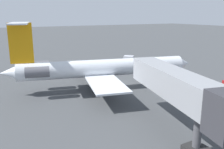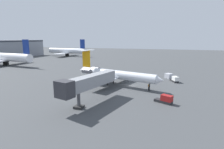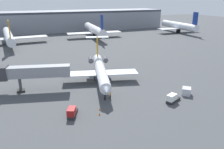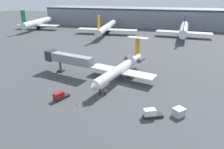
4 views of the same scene
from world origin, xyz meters
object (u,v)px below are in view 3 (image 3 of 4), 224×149
(jet_bridge, at_px, (30,72))
(traffic_cone_near, at_px, (100,109))
(parked_airliner_west_mid, at_px, (8,36))
(traffic_cone_mid, at_px, (99,114))
(parked_airliner_centre, at_px, (94,30))
(ground_crew_marshaller, at_px, (110,95))
(baggage_tug_lead, at_px, (172,99))
(baggage_tug_trailing, at_px, (72,112))
(cargo_container_uld, at_px, (186,91))
(regional_jet, at_px, (100,69))
(parked_airliner_east_mid, at_px, (179,26))

(jet_bridge, distance_m, traffic_cone_near, 20.34)
(jet_bridge, distance_m, parked_airliner_west_mid, 64.98)
(traffic_cone_mid, distance_m, parked_airliner_centre, 88.99)
(jet_bridge, xyz_separation_m, ground_crew_marshaller, (16.07, -11.29, -3.96))
(ground_crew_marshaller, distance_m, baggage_tug_lead, 13.66)
(baggage_tug_trailing, height_order, cargo_container_uld, baggage_tug_trailing)
(jet_bridge, bearing_deg, cargo_container_uld, -25.99)
(baggage_tug_lead, relative_size, traffic_cone_mid, 7.67)
(regional_jet, xyz_separation_m, traffic_cone_mid, (-6.53, -17.52, -3.23))
(baggage_tug_lead, xyz_separation_m, traffic_cone_mid, (-16.59, 0.59, -0.56))
(cargo_container_uld, xyz_separation_m, parked_airliner_centre, (5.05, 83.19, 3.59))
(baggage_tug_lead, xyz_separation_m, traffic_cone_near, (-15.87, 2.45, -0.56))
(baggage_tug_lead, relative_size, cargo_container_uld, 1.42)
(regional_jet, bearing_deg, traffic_cone_mid, -110.44)
(traffic_cone_near, bearing_deg, baggage_tug_trailing, -177.18)
(traffic_cone_near, relative_size, traffic_cone_mid, 1.00)
(traffic_cone_mid, relative_size, parked_airliner_east_mid, 0.02)
(parked_airliner_centre, xyz_separation_m, parked_airliner_east_mid, (55.32, -2.58, -0.08))
(baggage_tug_trailing, relative_size, parked_airliner_east_mid, 0.13)
(jet_bridge, relative_size, baggage_tug_lead, 4.02)
(baggage_tug_trailing, relative_size, parked_airliner_west_mid, 0.10)
(jet_bridge, bearing_deg, traffic_cone_near, -52.99)
(baggage_tug_lead, height_order, cargo_container_uld, baggage_tug_lead)
(traffic_cone_near, xyz_separation_m, parked_airliner_west_mid, (-17.54, 80.57, 3.83))
(regional_jet, height_order, parked_airliner_west_mid, parked_airliner_west_mid)
(baggage_tug_lead, bearing_deg, regional_jet, 119.05)
(parked_airliner_centre, bearing_deg, ground_crew_marshaller, -105.87)
(baggage_tug_lead, height_order, parked_airliner_east_mid, parked_airliner_east_mid)
(cargo_container_uld, bearing_deg, parked_airliner_centre, 86.53)
(regional_jet, distance_m, baggage_tug_lead, 20.88)
(baggage_tug_trailing, xyz_separation_m, parked_airliner_west_mid, (-11.83, 80.85, 3.27))
(ground_crew_marshaller, xyz_separation_m, baggage_tug_trailing, (-9.84, -4.83, -0.02))
(regional_jet, bearing_deg, baggage_tug_trailing, -125.85)
(ground_crew_marshaller, distance_m, cargo_container_uld, 17.89)
(parked_airliner_centre, bearing_deg, traffic_cone_mid, -107.75)
(regional_jet, relative_size, baggage_tug_lead, 6.95)
(regional_jet, height_order, parked_airliner_east_mid, parked_airliner_east_mid)
(baggage_tug_lead, bearing_deg, parked_airliner_centre, 82.97)
(jet_bridge, relative_size, parked_airliner_east_mid, 0.51)
(cargo_container_uld, bearing_deg, jet_bridge, 154.01)
(parked_airliner_west_mid, relative_size, parked_airliner_centre, 1.19)
(regional_jet, bearing_deg, parked_airliner_east_mid, 40.39)
(ground_crew_marshaller, distance_m, traffic_cone_mid, 8.06)
(traffic_cone_mid, height_order, parked_airliner_east_mid, parked_airliner_east_mid)
(parked_airliner_centre, bearing_deg, jet_bridge, -119.78)
(ground_crew_marshaller, height_order, baggage_tug_trailing, baggage_tug_trailing)
(baggage_tug_lead, distance_m, parked_airliner_centre, 85.97)
(regional_jet, xyz_separation_m, parked_airliner_west_mid, (-23.35, 64.91, 0.60))
(traffic_cone_near, height_order, traffic_cone_mid, same)
(ground_crew_marshaller, bearing_deg, jet_bridge, 144.92)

